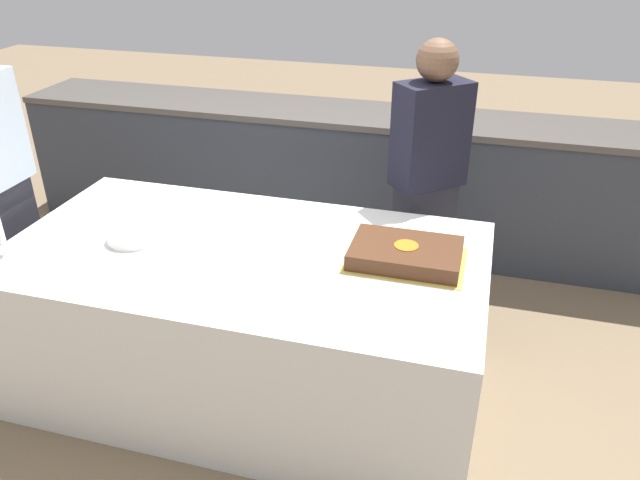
{
  "coord_description": "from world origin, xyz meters",
  "views": [
    {
      "loc": [
        0.98,
        -2.25,
        2.1
      ],
      "look_at": [
        0.36,
        0.0,
        0.85
      ],
      "focal_mm": 35.0,
      "sensor_mm": 36.0,
      "label": 1
    }
  ],
  "objects": [
    {
      "name": "person_cutting_cake",
      "position": [
        0.71,
        0.79,
        0.81
      ],
      "size": [
        0.4,
        0.39,
        1.56
      ],
      "rotation": [
        0.0,
        0.0,
        -2.41
      ],
      "color": "#282833",
      "rests_on": "ground_plane"
    },
    {
      "name": "ground_plane",
      "position": [
        0.0,
        0.0,
        0.0
      ],
      "size": [
        14.0,
        14.0,
        0.0
      ],
      "primitive_type": "plane",
      "color": "#7A664C"
    },
    {
      "name": "dining_table",
      "position": [
        0.0,
        0.0,
        0.38
      ],
      "size": [
        2.14,
        1.15,
        0.75
      ],
      "color": "silver",
      "rests_on": "ground_plane"
    },
    {
      "name": "plate_stack",
      "position": [
        -0.52,
        -0.06,
        0.77
      ],
      "size": [
        0.23,
        0.23,
        0.04
      ],
      "color": "white",
      "rests_on": "dining_table"
    },
    {
      "name": "side_plate_near_cake",
      "position": [
        0.64,
        0.4,
        0.75
      ],
      "size": [
        0.2,
        0.2,
        0.0
      ],
      "color": "white",
      "rests_on": "dining_table"
    },
    {
      "name": "cake",
      "position": [
        0.71,
        0.09,
        0.79
      ],
      "size": [
        0.51,
        0.36,
        0.08
      ],
      "color": "gold",
      "rests_on": "dining_table"
    },
    {
      "name": "back_counter",
      "position": [
        0.0,
        1.65,
        0.46
      ],
      "size": [
        4.4,
        0.58,
        0.92
      ],
      "color": "#333842",
      "rests_on": "ground_plane"
    }
  ]
}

